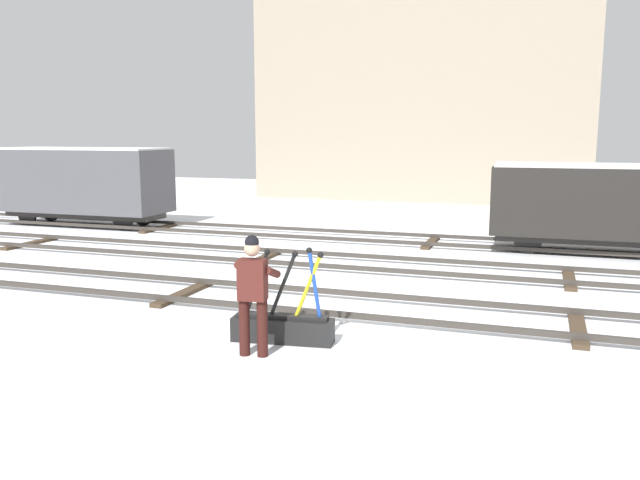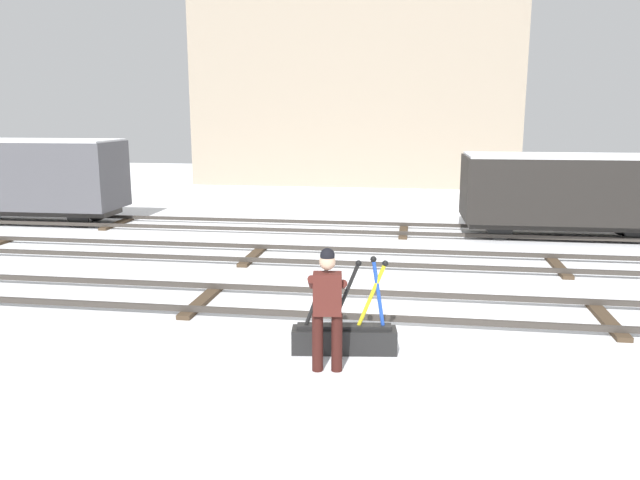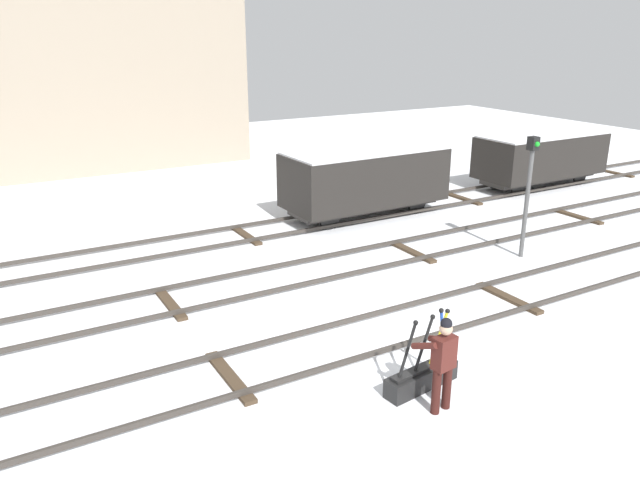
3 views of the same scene
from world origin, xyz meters
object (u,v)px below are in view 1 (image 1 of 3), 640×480
switch_lever_frame (283,325)px  rail_worker (253,288)px  freight_car_near_switch (83,182)px  freight_car_far_end (603,202)px

switch_lever_frame → rail_worker: 0.99m
switch_lever_frame → freight_car_near_switch: 14.50m
switch_lever_frame → rail_worker: rail_worker is taller
freight_car_near_switch → freight_car_far_end: bearing=-0.6°
rail_worker → freight_car_near_switch: freight_car_near_switch is taller
switch_lever_frame → rail_worker: bearing=-111.0°
freight_car_far_end → switch_lever_frame: bearing=-119.4°
switch_lever_frame → freight_car_near_switch: freight_car_near_switch is taller
rail_worker → freight_car_near_switch: 14.78m
switch_lever_frame → rail_worker: size_ratio=0.91×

